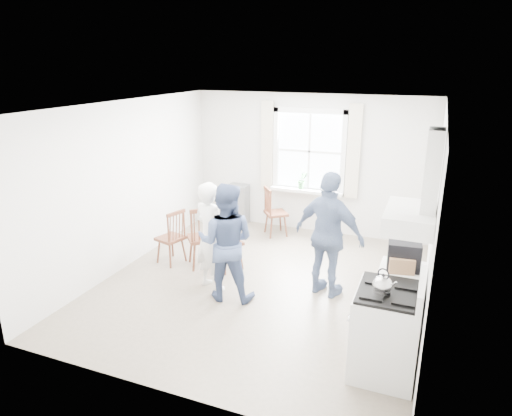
% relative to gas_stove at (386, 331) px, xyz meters
% --- Properties ---
extents(room_shell, '(4.62, 5.12, 2.64)m').
position_rel_gas_stove_xyz_m(room_shell, '(-1.91, 1.35, 0.82)').
color(room_shell, gray).
rests_on(room_shell, ground).
extents(window_assembly, '(1.88, 0.24, 1.70)m').
position_rel_gas_stove_xyz_m(window_assembly, '(-1.91, 3.80, 0.98)').
color(window_assembly, white).
rests_on(window_assembly, room_shell).
extents(range_hood, '(0.45, 0.76, 0.94)m').
position_rel_gas_stove_xyz_m(range_hood, '(0.16, -0.00, 1.42)').
color(range_hood, white).
rests_on(range_hood, room_shell).
extents(shelf_unit, '(0.40, 0.30, 0.80)m').
position_rel_gas_stove_xyz_m(shelf_unit, '(-3.31, 3.68, -0.08)').
color(shelf_unit, slate).
rests_on(shelf_unit, ground).
extents(gas_stove, '(0.68, 0.76, 1.12)m').
position_rel_gas_stove_xyz_m(gas_stove, '(0.00, 0.00, 0.00)').
color(gas_stove, silver).
rests_on(gas_stove, ground).
extents(kettle, '(0.20, 0.20, 0.28)m').
position_rel_gas_stove_xyz_m(kettle, '(-0.07, -0.10, 0.56)').
color(kettle, silver).
rests_on(kettle, gas_stove).
extents(low_cabinet, '(0.50, 0.55, 0.90)m').
position_rel_gas_stove_xyz_m(low_cabinet, '(0.07, 0.70, -0.03)').
color(low_cabinet, white).
rests_on(low_cabinet, ground).
extents(stereo_stack, '(0.39, 0.35, 0.32)m').
position_rel_gas_stove_xyz_m(stereo_stack, '(0.07, 0.72, 0.58)').
color(stereo_stack, black).
rests_on(stereo_stack, low_cabinet).
extents(cardboard_box, '(0.31, 0.24, 0.18)m').
position_rel_gas_stove_xyz_m(cardboard_box, '(0.05, 0.61, 0.50)').
color(cardboard_box, '#8F6845').
rests_on(cardboard_box, low_cabinet).
extents(windsor_chair_a, '(0.60, 0.60, 1.03)m').
position_rel_gas_stove_xyz_m(windsor_chair_a, '(-2.96, 1.54, 0.14)').
color(windsor_chair_a, '#4F2819').
rests_on(windsor_chair_a, ground).
extents(windsor_chair_b, '(0.55, 0.55, 0.96)m').
position_rel_gas_stove_xyz_m(windsor_chair_b, '(-2.66, 1.58, 0.10)').
color(windsor_chair_b, '#4F2819').
rests_on(windsor_chair_b, ground).
extents(windsor_chair_c, '(0.47, 0.48, 0.92)m').
position_rel_gas_stove_xyz_m(windsor_chair_c, '(-3.47, 1.52, 0.08)').
color(windsor_chair_c, '#4F2819').
rests_on(windsor_chair_c, ground).
extents(person_left, '(0.75, 0.75, 1.59)m').
position_rel_gas_stove_xyz_m(person_left, '(-2.55, 1.00, 0.31)').
color(person_left, white).
rests_on(person_left, ground).
extents(person_mid, '(0.93, 0.93, 1.64)m').
position_rel_gas_stove_xyz_m(person_mid, '(-2.22, 0.83, 0.34)').
color(person_mid, '#3F4F76').
rests_on(person_mid, ground).
extents(person_right, '(1.30, 1.30, 1.77)m').
position_rel_gas_stove_xyz_m(person_right, '(-0.96, 1.44, 0.40)').
color(person_right, navy).
rests_on(person_right, ground).
extents(potted_plant, '(0.24, 0.24, 0.33)m').
position_rel_gas_stove_xyz_m(potted_plant, '(-2.00, 3.71, 0.53)').
color(potted_plant, '#357739').
rests_on(potted_plant, window_assembly).
extents(windsor_chair_d, '(0.54, 0.55, 0.94)m').
position_rel_gas_stove_xyz_m(windsor_chair_d, '(-2.46, 3.29, 0.09)').
color(windsor_chair_d, '#4F2819').
rests_on(windsor_chair_d, ground).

